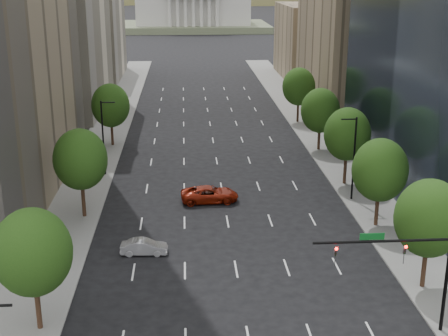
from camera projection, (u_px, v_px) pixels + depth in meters
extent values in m
cube|color=slate|center=(82.00, 189.00, 68.45)|extent=(6.00, 200.00, 0.15)
cube|color=slate|center=(357.00, 183.00, 70.35)|extent=(6.00, 200.00, 0.15)
cube|color=beige|center=(57.00, 6.00, 103.38)|extent=(14.00, 30.00, 35.00)
cube|color=beige|center=(89.00, 37.00, 137.34)|extent=(14.00, 26.00, 18.00)
cube|color=#8C7759|center=(355.00, 21.00, 104.35)|extent=(14.00, 30.00, 30.00)
cube|color=#8C7759|center=(313.00, 41.00, 137.85)|extent=(14.00, 26.00, 16.00)
cylinder|color=#382316|center=(424.00, 264.00, 46.87)|extent=(0.36, 0.36, 4.00)
ellipsoid|color=#173D10|center=(429.00, 218.00, 45.71)|extent=(5.20, 5.20, 5.98)
cylinder|color=#382316|center=(377.00, 207.00, 58.28)|extent=(0.36, 0.36, 3.90)
ellipsoid|color=#173D10|center=(380.00, 170.00, 57.16)|extent=(5.20, 5.20, 5.98)
cylinder|color=#382316|center=(345.00, 167.00, 69.65)|extent=(0.36, 0.36, 4.10)
ellipsoid|color=#173D10|center=(347.00, 134.00, 68.47)|extent=(5.20, 5.20, 5.98)
cylinder|color=#382316|center=(319.00, 137.00, 82.99)|extent=(0.36, 0.36, 3.80)
ellipsoid|color=#173D10|center=(320.00, 111.00, 81.90)|extent=(5.20, 5.20, 5.98)
cylinder|color=#382316|center=(298.00, 110.00, 98.16)|extent=(0.36, 0.36, 4.00)
ellipsoid|color=#173D10|center=(299.00, 87.00, 97.01)|extent=(5.20, 5.20, 5.98)
cylinder|color=#382316|center=(38.00, 303.00, 41.36)|extent=(0.36, 0.36, 4.00)
ellipsoid|color=#173D10|center=(32.00, 252.00, 40.20)|extent=(5.20, 5.20, 5.98)
cylinder|color=#382316|center=(83.00, 197.00, 60.33)|extent=(0.36, 0.36, 4.15)
ellipsoid|color=#173D10|center=(80.00, 159.00, 59.14)|extent=(5.20, 5.20, 5.98)
cylinder|color=#382316|center=(112.00, 132.00, 85.06)|extent=(0.36, 0.36, 3.95)
ellipsoid|color=#173D10|center=(111.00, 105.00, 83.92)|extent=(5.20, 5.20, 5.98)
cylinder|color=black|center=(354.00, 159.00, 64.12)|extent=(0.20, 0.20, 9.00)
cylinder|color=black|center=(349.00, 119.00, 62.75)|extent=(1.60, 0.14, 0.14)
cylinder|color=black|center=(103.00, 139.00, 71.97)|extent=(0.20, 0.20, 9.00)
cylinder|color=black|center=(108.00, 102.00, 70.70)|extent=(1.60, 0.14, 0.14)
cylinder|color=black|center=(446.00, 285.00, 40.64)|extent=(0.24, 0.24, 7.00)
cylinder|color=black|center=(383.00, 241.00, 39.36)|extent=(9.00, 0.18, 0.18)
imported|color=black|center=(405.00, 248.00, 39.62)|extent=(0.18, 0.22, 1.10)
imported|color=black|center=(336.00, 250.00, 39.34)|extent=(0.18, 0.22, 1.10)
sphere|color=#FF0C07|center=(406.00, 247.00, 39.39)|extent=(0.20, 0.20, 0.20)
sphere|color=#FF0C07|center=(336.00, 249.00, 39.11)|extent=(0.20, 0.20, 0.20)
cube|color=#0C591E|center=(372.00, 236.00, 39.21)|extent=(1.60, 0.06, 0.45)
cube|color=#596647|center=(193.00, 27.00, 249.53)|extent=(60.00, 40.00, 2.50)
cube|color=silver|center=(193.00, 8.00, 247.31)|extent=(44.00, 26.00, 12.00)
ellipsoid|color=brown|center=(29.00, 37.00, 546.05)|extent=(380.00, 342.00, 190.00)
ellipsoid|color=brown|center=(229.00, 40.00, 597.71)|extent=(440.00, 396.00, 240.00)
ellipsoid|color=brown|center=(389.00, 28.00, 643.94)|extent=(360.00, 324.00, 200.00)
imported|color=#A6A7AC|center=(144.00, 247.00, 52.88)|extent=(4.08, 1.57, 1.32)
imported|color=maroon|center=(210.00, 194.00, 64.79)|extent=(6.19, 3.16, 1.67)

